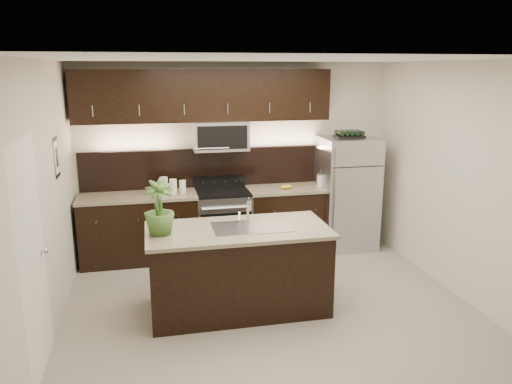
{
  "coord_description": "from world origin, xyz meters",
  "views": [
    {
      "loc": [
        -1.23,
        -5.05,
        2.61
      ],
      "look_at": [
        -0.01,
        0.55,
        1.19
      ],
      "focal_mm": 35.0,
      "sensor_mm": 36.0,
      "label": 1
    }
  ],
  "objects": [
    {
      "name": "ground",
      "position": [
        0.0,
        0.0,
        0.0
      ],
      "size": [
        4.5,
        4.5,
        0.0
      ],
      "primitive_type": "plane",
      "color": "gray",
      "rests_on": "ground"
    },
    {
      "name": "room_walls",
      "position": [
        -0.11,
        -0.04,
        1.7
      ],
      "size": [
        4.52,
        4.02,
        2.71
      ],
      "color": "beige",
      "rests_on": "ground"
    },
    {
      "name": "counter_run",
      "position": [
        -0.46,
        1.69,
        0.47
      ],
      "size": [
        3.51,
        0.65,
        0.94
      ],
      "color": "black",
      "rests_on": "ground"
    },
    {
      "name": "upper_fixtures",
      "position": [
        -0.43,
        1.84,
        2.14
      ],
      "size": [
        3.49,
        0.4,
        1.66
      ],
      "color": "black",
      "rests_on": "counter_run"
    },
    {
      "name": "island",
      "position": [
        -0.34,
        -0.02,
        0.47
      ],
      "size": [
        1.96,
        0.96,
        0.94
      ],
      "color": "black",
      "rests_on": "ground"
    },
    {
      "name": "sink_faucet",
      "position": [
        -0.19,
        -0.01,
        0.96
      ],
      "size": [
        0.84,
        0.5,
        0.28
      ],
      "color": "silver",
      "rests_on": "island"
    },
    {
      "name": "refrigerator",
      "position": [
        1.59,
        1.63,
        0.82
      ],
      "size": [
        0.79,
        0.72,
        1.65
      ],
      "primitive_type": "cube",
      "color": "#B2B2B7",
      "rests_on": "ground"
    },
    {
      "name": "wine_rack",
      "position": [
        1.59,
        1.63,
        1.69
      ],
      "size": [
        0.41,
        0.25,
        0.1
      ],
      "color": "black",
      "rests_on": "refrigerator"
    },
    {
      "name": "plant",
      "position": [
        -1.16,
        -0.04,
        1.22
      ],
      "size": [
        0.38,
        0.38,
        0.57
      ],
      "primitive_type": "imported",
      "rotation": [
        0.0,
        0.0,
        -0.2
      ],
      "color": "#3B5D25",
      "rests_on": "island"
    },
    {
      "name": "canisters",
      "position": [
        -0.96,
        1.66,
        1.05
      ],
      "size": [
        0.36,
        0.16,
        0.24
      ],
      "rotation": [
        0.0,
        0.0,
        0.22
      ],
      "color": "silver",
      "rests_on": "counter_run"
    },
    {
      "name": "french_press",
      "position": [
        1.17,
        1.64,
        1.04
      ],
      "size": [
        0.09,
        0.09,
        0.26
      ],
      "rotation": [
        0.0,
        0.0,
        -0.29
      ],
      "color": "silver",
      "rests_on": "counter_run"
    },
    {
      "name": "bananas",
      "position": [
        0.6,
        1.61,
        0.97
      ],
      "size": [
        0.21,
        0.18,
        0.06
      ],
      "primitive_type": "ellipsoid",
      "rotation": [
        0.0,
        0.0,
        0.27
      ],
      "color": "gold",
      "rests_on": "counter_run"
    }
  ]
}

